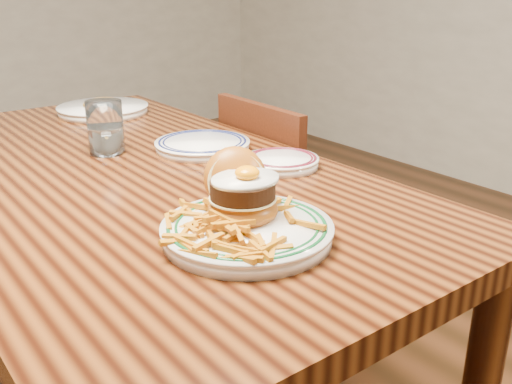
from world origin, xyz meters
TOP-DOWN VIEW (x-y plane):
  - table at (0.00, 0.00)m, footprint 0.85×1.60m
  - chair_right at (0.56, 0.07)m, footprint 0.40×0.40m
  - main_plate at (0.00, -0.47)m, footprint 0.29×0.31m
  - side_plate at (0.29, -0.22)m, footprint 0.17×0.19m
  - rear_plate at (0.22, 0.02)m, footprint 0.24×0.24m
  - water_glass at (0.02, 0.14)m, footprint 0.09×0.09m
  - far_plate at (0.19, 0.57)m, footprint 0.29×0.29m

SIDE VIEW (x-z plane):
  - chair_right at x=0.56m, z-range 0.03..0.86m
  - table at x=0.00m, z-range 0.29..1.04m
  - rear_plate at x=0.22m, z-range 0.75..0.78m
  - side_plate at x=0.29m, z-range 0.75..0.78m
  - far_plate at x=0.19m, z-range 0.74..0.79m
  - main_plate at x=0.00m, z-range 0.72..0.86m
  - water_glass at x=0.02m, z-range 0.74..0.88m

